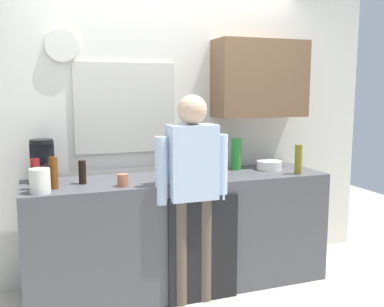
{
  "coord_description": "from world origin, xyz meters",
  "views": [
    {
      "loc": [
        -1.08,
        -3.01,
        1.63
      ],
      "look_at": [
        0.09,
        0.25,
        1.13
      ],
      "focal_mm": 40.74,
      "sensor_mm": 36.0,
      "label": 1
    }
  ],
  "objects_px": {
    "bottle_green_wine": "(220,158)",
    "cup_terracotta_mug": "(123,180)",
    "dish_soap": "(192,172)",
    "cup_yellow_cup": "(194,171)",
    "bottle_dark_sauce": "(82,172)",
    "bottle_amber_beer": "(54,173)",
    "mixing_bowl": "(269,165)",
    "person_at_sink": "(192,182)",
    "coffee_maker": "(42,163)",
    "bottle_olive_oil": "(298,159)",
    "potted_plant": "(188,157)",
    "bottle_clear_soda": "(236,154)",
    "storage_canister": "(40,181)",
    "bottle_red_vinegar": "(35,174)"
  },
  "relations": [
    {
      "from": "coffee_maker",
      "to": "bottle_green_wine",
      "type": "height_order",
      "value": "coffee_maker"
    },
    {
      "from": "bottle_olive_oil",
      "to": "dish_soap",
      "type": "relative_size",
      "value": 1.39
    },
    {
      "from": "coffee_maker",
      "to": "potted_plant",
      "type": "relative_size",
      "value": 1.43
    },
    {
      "from": "cup_yellow_cup",
      "to": "person_at_sink",
      "type": "distance_m",
      "value": 0.3
    },
    {
      "from": "cup_terracotta_mug",
      "to": "coffee_maker",
      "type": "bearing_deg",
      "value": 144.64
    },
    {
      "from": "storage_canister",
      "to": "potted_plant",
      "type": "bearing_deg",
      "value": 17.86
    },
    {
      "from": "bottle_green_wine",
      "to": "dish_soap",
      "type": "height_order",
      "value": "bottle_green_wine"
    },
    {
      "from": "cup_terracotta_mug",
      "to": "bottle_dark_sauce",
      "type": "bearing_deg",
      "value": 144.82
    },
    {
      "from": "bottle_dark_sauce",
      "to": "storage_canister",
      "type": "relative_size",
      "value": 1.06
    },
    {
      "from": "bottle_olive_oil",
      "to": "bottle_green_wine",
      "type": "bearing_deg",
      "value": 167.22
    },
    {
      "from": "bottle_olive_oil",
      "to": "dish_soap",
      "type": "xyz_separation_m",
      "value": [
        -0.95,
        -0.0,
        -0.05
      ]
    },
    {
      "from": "bottle_red_vinegar",
      "to": "bottle_dark_sauce",
      "type": "bearing_deg",
      "value": 13.44
    },
    {
      "from": "cup_terracotta_mug",
      "to": "dish_soap",
      "type": "height_order",
      "value": "dish_soap"
    },
    {
      "from": "cup_terracotta_mug",
      "to": "mixing_bowl",
      "type": "relative_size",
      "value": 0.42
    },
    {
      "from": "coffee_maker",
      "to": "cup_yellow_cup",
      "type": "bearing_deg",
      "value": -10.54
    },
    {
      "from": "bottle_amber_beer",
      "to": "cup_terracotta_mug",
      "type": "distance_m",
      "value": 0.49
    },
    {
      "from": "bottle_green_wine",
      "to": "cup_terracotta_mug",
      "type": "height_order",
      "value": "bottle_green_wine"
    },
    {
      "from": "bottle_green_wine",
      "to": "dish_soap",
      "type": "relative_size",
      "value": 1.67
    },
    {
      "from": "bottle_green_wine",
      "to": "storage_canister",
      "type": "xyz_separation_m",
      "value": [
        -1.4,
        -0.14,
        -0.06
      ]
    },
    {
      "from": "coffee_maker",
      "to": "bottle_dark_sauce",
      "type": "bearing_deg",
      "value": -35.55
    },
    {
      "from": "cup_yellow_cup",
      "to": "person_at_sink",
      "type": "relative_size",
      "value": 0.05
    },
    {
      "from": "bottle_clear_soda",
      "to": "dish_soap",
      "type": "relative_size",
      "value": 1.56
    },
    {
      "from": "coffee_maker",
      "to": "bottle_olive_oil",
      "type": "xyz_separation_m",
      "value": [
        2.02,
        -0.42,
        -0.02
      ]
    },
    {
      "from": "potted_plant",
      "to": "cup_terracotta_mug",
      "type": "bearing_deg",
      "value": -149.53
    },
    {
      "from": "cup_yellow_cup",
      "to": "person_at_sink",
      "type": "xyz_separation_m",
      "value": [
        -0.12,
        -0.28,
        -0.03
      ]
    },
    {
      "from": "bottle_green_wine",
      "to": "cup_yellow_cup",
      "type": "xyz_separation_m",
      "value": [
        -0.2,
        0.05,
        -0.11
      ]
    },
    {
      "from": "bottle_dark_sauce",
      "to": "cup_yellow_cup",
      "type": "relative_size",
      "value": 2.12
    },
    {
      "from": "cup_terracotta_mug",
      "to": "storage_canister",
      "type": "xyz_separation_m",
      "value": [
        -0.57,
        -0.02,
        0.04
      ]
    },
    {
      "from": "bottle_clear_soda",
      "to": "cup_terracotta_mug",
      "type": "height_order",
      "value": "bottle_clear_soda"
    },
    {
      "from": "bottle_amber_beer",
      "to": "person_at_sink",
      "type": "distance_m",
      "value": 1.01
    },
    {
      "from": "cup_terracotta_mug",
      "to": "bottle_green_wine",
      "type": "bearing_deg",
      "value": 8.38
    },
    {
      "from": "cup_yellow_cup",
      "to": "bottle_amber_beer",
      "type": "bearing_deg",
      "value": -175.78
    },
    {
      "from": "bottle_dark_sauce",
      "to": "coffee_maker",
      "type": "bearing_deg",
      "value": 144.45
    },
    {
      "from": "mixing_bowl",
      "to": "person_at_sink",
      "type": "bearing_deg",
      "value": -158.35
    },
    {
      "from": "potted_plant",
      "to": "bottle_clear_soda",
      "type": "bearing_deg",
      "value": -4.7
    },
    {
      "from": "bottle_green_wine",
      "to": "cup_terracotta_mug",
      "type": "distance_m",
      "value": 0.84
    },
    {
      "from": "bottle_olive_oil",
      "to": "potted_plant",
      "type": "distance_m",
      "value": 0.93
    },
    {
      "from": "coffee_maker",
      "to": "storage_canister",
      "type": "height_order",
      "value": "coffee_maker"
    },
    {
      "from": "cup_yellow_cup",
      "to": "cup_terracotta_mug",
      "type": "xyz_separation_m",
      "value": [
        -0.62,
        -0.17,
        0.0
      ]
    },
    {
      "from": "bottle_clear_soda",
      "to": "dish_soap",
      "type": "bearing_deg",
      "value": -146.32
    },
    {
      "from": "bottle_olive_oil",
      "to": "cup_yellow_cup",
      "type": "xyz_separation_m",
      "value": [
        -0.85,
        0.2,
        -0.08
      ]
    },
    {
      "from": "cup_yellow_cup",
      "to": "potted_plant",
      "type": "xyz_separation_m",
      "value": [
        0.01,
        0.2,
        0.09
      ]
    },
    {
      "from": "bottle_green_wine",
      "to": "bottle_olive_oil",
      "type": "height_order",
      "value": "bottle_green_wine"
    },
    {
      "from": "bottle_dark_sauce",
      "to": "bottle_clear_soda",
      "type": "bearing_deg",
      "value": 6.31
    },
    {
      "from": "bottle_olive_oil",
      "to": "potted_plant",
      "type": "xyz_separation_m",
      "value": [
        -0.84,
        0.4,
        0.01
      ]
    },
    {
      "from": "bottle_amber_beer",
      "to": "mixing_bowl",
      "type": "xyz_separation_m",
      "value": [
        1.83,
        0.14,
        -0.08
      ]
    },
    {
      "from": "bottle_red_vinegar",
      "to": "person_at_sink",
      "type": "height_order",
      "value": "person_at_sink"
    },
    {
      "from": "cup_yellow_cup",
      "to": "bottle_clear_soda",
      "type": "bearing_deg",
      "value": 20.22
    },
    {
      "from": "mixing_bowl",
      "to": "dish_soap",
      "type": "bearing_deg",
      "value": -162.7
    },
    {
      "from": "bottle_dark_sauce",
      "to": "bottle_amber_beer",
      "type": "bearing_deg",
      "value": -154.57
    }
  ]
}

